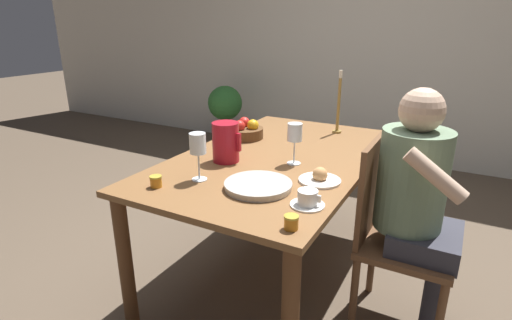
# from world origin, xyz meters

# --- Properties ---
(ground_plane) EXTENTS (20.00, 20.00, 0.00)m
(ground_plane) POSITION_xyz_m (0.00, 0.00, 0.00)
(ground_plane) COLOR brown
(wall_back) EXTENTS (10.00, 0.06, 2.60)m
(wall_back) POSITION_xyz_m (0.00, 2.40, 1.30)
(wall_back) COLOR beige
(wall_back) RESTS_ON ground_plane
(dining_table) EXTENTS (0.99, 1.67, 0.73)m
(dining_table) POSITION_xyz_m (0.00, 0.00, 0.63)
(dining_table) COLOR brown
(dining_table) RESTS_ON ground_plane
(chair_person_side) EXTENTS (0.42, 0.42, 0.93)m
(chair_person_side) POSITION_xyz_m (0.68, -0.14, 0.49)
(chair_person_side) COLOR brown
(chair_person_side) RESTS_ON ground_plane
(person_seated) EXTENTS (0.39, 0.41, 1.18)m
(person_seated) POSITION_xyz_m (0.77, -0.15, 0.70)
(person_seated) COLOR #33333D
(person_seated) RESTS_ON ground_plane
(red_pitcher) EXTENTS (0.17, 0.14, 0.21)m
(red_pitcher) POSITION_xyz_m (-0.20, -0.22, 0.83)
(red_pitcher) COLOR #A31423
(red_pitcher) RESTS_ON dining_table
(wine_glass_water) EXTENTS (0.08, 0.08, 0.22)m
(wine_glass_water) POSITION_xyz_m (0.14, -0.08, 0.89)
(wine_glass_water) COLOR white
(wine_glass_water) RESTS_ON dining_table
(wine_glass_juice) EXTENTS (0.08, 0.08, 0.23)m
(wine_glass_juice) POSITION_xyz_m (-0.17, -0.50, 0.89)
(wine_glass_juice) COLOR white
(wine_glass_juice) RESTS_ON dining_table
(teacup_near_person) EXTENTS (0.14, 0.14, 0.07)m
(teacup_near_person) POSITION_xyz_m (0.39, -0.52, 0.76)
(teacup_near_person) COLOR white
(teacup_near_person) RESTS_ON dining_table
(serving_tray) EXTENTS (0.31, 0.31, 0.03)m
(serving_tray) POSITION_xyz_m (0.13, -0.46, 0.74)
(serving_tray) COLOR #B7B2A8
(serving_tray) RESTS_ON dining_table
(bread_plate) EXTENTS (0.20, 0.20, 0.07)m
(bread_plate) POSITION_xyz_m (0.34, -0.25, 0.74)
(bread_plate) COLOR white
(bread_plate) RESTS_ON dining_table
(jam_jar_amber) EXTENTS (0.06, 0.06, 0.05)m
(jam_jar_amber) POSITION_xyz_m (-0.29, -0.67, 0.76)
(jam_jar_amber) COLOR #C67A1E
(jam_jar_amber) RESTS_ON dining_table
(jam_jar_red) EXTENTS (0.06, 0.06, 0.05)m
(jam_jar_red) POSITION_xyz_m (0.41, -0.73, 0.76)
(jam_jar_red) COLOR #C67A1E
(jam_jar_red) RESTS_ON dining_table
(fruit_bowl) EXTENTS (0.23, 0.23, 0.13)m
(fruit_bowl) POSITION_xyz_m (-0.33, 0.22, 0.77)
(fruit_bowl) COLOR brown
(fruit_bowl) RESTS_ON dining_table
(candlestick_tall) EXTENTS (0.06, 0.06, 0.41)m
(candlestick_tall) POSITION_xyz_m (0.14, 0.62, 0.90)
(candlestick_tall) COLOR olive
(candlestick_tall) RESTS_ON dining_table
(potted_plant) EXTENTS (0.39, 0.39, 0.74)m
(potted_plant) POSITION_xyz_m (-1.57, 1.89, 0.48)
(potted_plant) COLOR #4C4742
(potted_plant) RESTS_ON ground_plane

